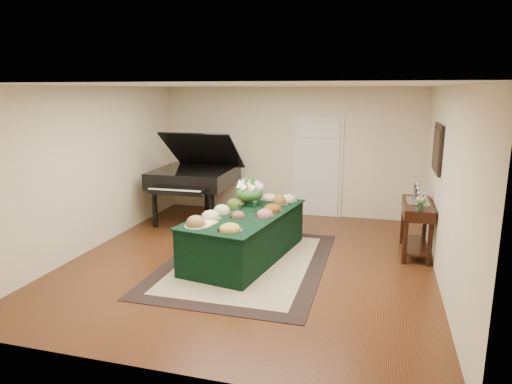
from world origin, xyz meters
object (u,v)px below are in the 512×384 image
(grand_piano, at_px, (195,176))
(mahogany_sideboard, at_px, (417,215))
(buffet_table, at_px, (245,235))
(floral_centerpiece, at_px, (250,189))

(grand_piano, xyz_separation_m, mahogany_sideboard, (4.23, -0.88, -0.26))
(mahogany_sideboard, bearing_deg, grand_piano, 168.22)
(buffet_table, distance_m, grand_piano, 2.46)
(floral_centerpiece, height_order, mahogany_sideboard, floral_centerpiece)
(floral_centerpiece, xyz_separation_m, mahogany_sideboard, (2.69, 0.41, -0.35))
(buffet_table, height_order, grand_piano, grand_piano)
(buffet_table, relative_size, mahogany_sideboard, 2.19)
(grand_piano, relative_size, mahogany_sideboard, 1.58)
(floral_centerpiece, xyz_separation_m, grand_piano, (-1.53, 1.29, -0.09))
(floral_centerpiece, distance_m, mahogany_sideboard, 2.75)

